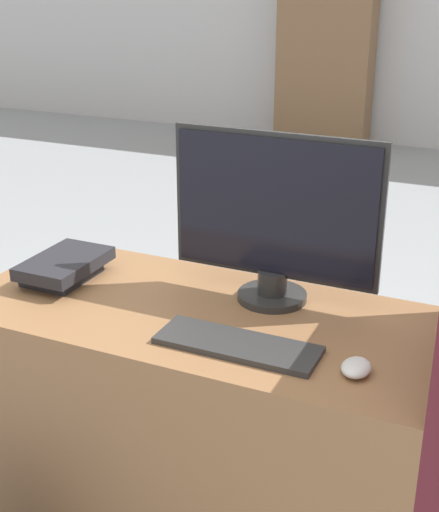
# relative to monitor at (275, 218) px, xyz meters

# --- Properties ---
(desk) EXTENTS (1.29, 0.59, 0.78)m
(desk) POSITION_rel_monitor_xyz_m (-0.16, -0.15, -0.63)
(desk) COLOR #8C603D
(desk) RESTS_ON ground_plane
(monitor) EXTENTS (0.58, 0.19, 0.47)m
(monitor) POSITION_rel_monitor_xyz_m (0.00, 0.00, 0.00)
(monitor) COLOR #282828
(monitor) RESTS_ON desk
(keyboard) EXTENTS (0.40, 0.14, 0.02)m
(keyboard) POSITION_rel_monitor_xyz_m (0.02, -0.29, -0.23)
(keyboard) COLOR #2D2D2D
(keyboard) RESTS_ON desk
(mouse) EXTENTS (0.07, 0.09, 0.03)m
(mouse) POSITION_rel_monitor_xyz_m (0.31, -0.29, -0.22)
(mouse) COLOR silver
(mouse) RESTS_ON desk
(book_stack) EXTENTS (0.18, 0.27, 0.07)m
(book_stack) POSITION_rel_monitor_xyz_m (-0.60, -0.13, -0.20)
(book_stack) COLOR #232328
(book_stack) RESTS_ON desk
(bookshelf_far) EXTENTS (0.90, 0.32, 1.73)m
(bookshelf_far) POSITION_rel_monitor_xyz_m (-1.39, 5.16, -0.15)
(bookshelf_far) COLOR #846042
(bookshelf_far) RESTS_ON ground_plane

